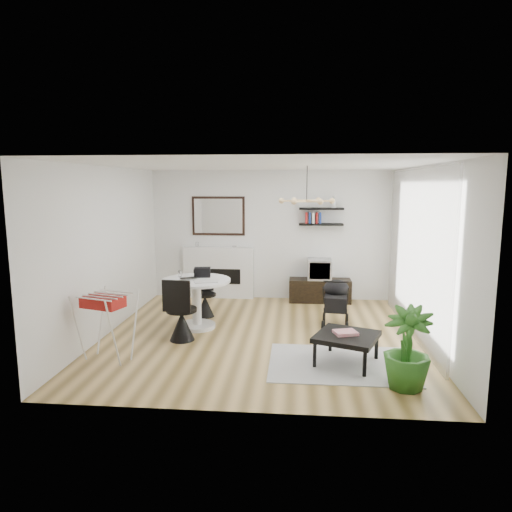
# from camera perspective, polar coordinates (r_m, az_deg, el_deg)

# --- Properties ---
(floor) EXTENTS (5.00, 5.00, 0.00)m
(floor) POSITION_cam_1_polar(r_m,az_deg,el_deg) (7.45, 0.64, -9.93)
(floor) COLOR olive
(floor) RESTS_ON ground
(ceiling) EXTENTS (5.00, 5.00, 0.00)m
(ceiling) POSITION_cam_1_polar(r_m,az_deg,el_deg) (7.05, 0.67, 11.30)
(ceiling) COLOR white
(ceiling) RESTS_ON wall_back
(wall_back) EXTENTS (5.00, 0.00, 5.00)m
(wall_back) POSITION_cam_1_polar(r_m,az_deg,el_deg) (9.60, 1.81, 2.61)
(wall_back) COLOR white
(wall_back) RESTS_ON floor
(wall_left) EXTENTS (0.00, 5.00, 5.00)m
(wall_left) POSITION_cam_1_polar(r_m,az_deg,el_deg) (7.73, -18.15, 0.62)
(wall_left) COLOR white
(wall_left) RESTS_ON floor
(wall_right) EXTENTS (0.00, 5.00, 5.00)m
(wall_right) POSITION_cam_1_polar(r_m,az_deg,el_deg) (7.37, 20.42, 0.11)
(wall_right) COLOR white
(wall_right) RESTS_ON floor
(sheer_curtain) EXTENTS (0.04, 3.60, 2.60)m
(sheer_curtain) POSITION_cam_1_polar(r_m,az_deg,el_deg) (7.54, 19.29, 0.35)
(sheer_curtain) COLOR white
(sheer_curtain) RESTS_ON wall_right
(fireplace) EXTENTS (1.50, 0.17, 2.16)m
(fireplace) POSITION_cam_1_polar(r_m,az_deg,el_deg) (9.75, -4.70, -1.27)
(fireplace) COLOR white
(fireplace) RESTS_ON floor
(shelf_lower) EXTENTS (0.90, 0.25, 0.04)m
(shelf_lower) POSITION_cam_1_polar(r_m,az_deg,el_deg) (9.45, 8.12, 3.94)
(shelf_lower) COLOR black
(shelf_lower) RESTS_ON wall_back
(shelf_upper) EXTENTS (0.90, 0.25, 0.04)m
(shelf_upper) POSITION_cam_1_polar(r_m,az_deg,el_deg) (9.42, 8.17, 5.88)
(shelf_upper) COLOR black
(shelf_upper) RESTS_ON wall_back
(pendant_lamp) EXTENTS (0.90, 0.90, 0.10)m
(pendant_lamp) POSITION_cam_1_polar(r_m,az_deg,el_deg) (7.33, 6.35, 6.86)
(pendant_lamp) COLOR tan
(pendant_lamp) RESTS_ON ceiling
(tv_console) EXTENTS (1.26, 0.44, 0.47)m
(tv_console) POSITION_cam_1_polar(r_m,az_deg,el_deg) (9.56, 7.97, -4.28)
(tv_console) COLOR black
(tv_console) RESTS_ON floor
(crt_tv) EXTENTS (0.49, 0.42, 0.42)m
(crt_tv) POSITION_cam_1_polar(r_m,az_deg,el_deg) (9.46, 7.93, -1.64)
(crt_tv) COLOR #B2B2B4
(crt_tv) RESTS_ON tv_console
(dining_table) EXTENTS (1.15, 1.15, 0.84)m
(dining_table) POSITION_cam_1_polar(r_m,az_deg,el_deg) (7.77, -7.44, -4.97)
(dining_table) COLOR white
(dining_table) RESTS_ON floor
(laptop) EXTENTS (0.35, 0.31, 0.02)m
(laptop) POSITION_cam_1_polar(r_m,az_deg,el_deg) (7.71, -8.34, -2.83)
(laptop) COLOR black
(laptop) RESTS_ON dining_table
(black_bag) EXTENTS (0.29, 0.20, 0.16)m
(black_bag) POSITION_cam_1_polar(r_m,az_deg,el_deg) (7.87, -6.72, -2.03)
(black_bag) COLOR black
(black_bag) RESTS_ON dining_table
(newspaper) EXTENTS (0.46, 0.41, 0.01)m
(newspaper) POSITION_cam_1_polar(r_m,az_deg,el_deg) (7.53, -6.32, -3.11)
(newspaper) COLOR beige
(newspaper) RESTS_ON dining_table
(drinking_glass) EXTENTS (0.06, 0.06, 0.11)m
(drinking_glass) POSITION_cam_1_polar(r_m,az_deg,el_deg) (7.95, -9.48, -2.19)
(drinking_glass) COLOR white
(drinking_glass) RESTS_ON dining_table
(chair_far) EXTENTS (0.44, 0.45, 0.85)m
(chair_far) POSITION_cam_1_polar(r_m,az_deg,el_deg) (8.47, -6.40, -5.74)
(chair_far) COLOR black
(chair_far) RESTS_ON floor
(chair_near) EXTENTS (0.48, 0.49, 1.00)m
(chair_near) POSITION_cam_1_polar(r_m,az_deg,el_deg) (7.24, -9.32, -8.00)
(chair_near) COLOR black
(chair_near) RESTS_ON floor
(drying_rack) EXTENTS (0.77, 0.75, 0.94)m
(drying_rack) POSITION_cam_1_polar(r_m,az_deg,el_deg) (6.66, -18.15, -8.23)
(drying_rack) COLOR white
(drying_rack) RESTS_ON floor
(stroller) EXTENTS (0.51, 0.76, 0.89)m
(stroller) POSITION_cam_1_polar(r_m,az_deg,el_deg) (7.95, 9.93, -5.99)
(stroller) COLOR black
(stroller) RESTS_ON floor
(rug) EXTENTS (1.91, 1.38, 0.01)m
(rug) POSITION_cam_1_polar(r_m,az_deg,el_deg) (6.45, 10.45, -13.09)
(rug) COLOR #AAAAAA
(rug) RESTS_ON floor
(coffee_table) EXTENTS (1.01, 1.01, 0.40)m
(coffee_table) POSITION_cam_1_polar(r_m,az_deg,el_deg) (6.37, 11.27, -9.97)
(coffee_table) COLOR black
(coffee_table) RESTS_ON rug
(magazines) EXTENTS (0.35, 0.31, 0.04)m
(magazines) POSITION_cam_1_polar(r_m,az_deg,el_deg) (6.35, 11.12, -9.38)
(magazines) COLOR #DA3647
(magazines) RESTS_ON coffee_table
(potted_plant) EXTENTS (0.72, 0.72, 0.99)m
(potted_plant) POSITION_cam_1_polar(r_m,az_deg,el_deg) (5.78, 18.35, -10.87)
(potted_plant) COLOR #29631C
(potted_plant) RESTS_ON floor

